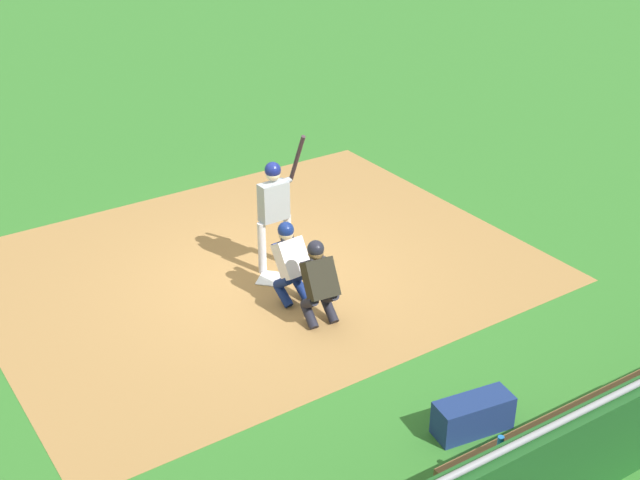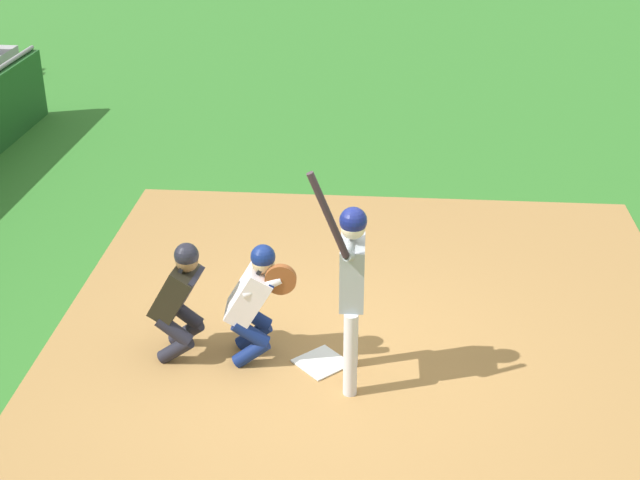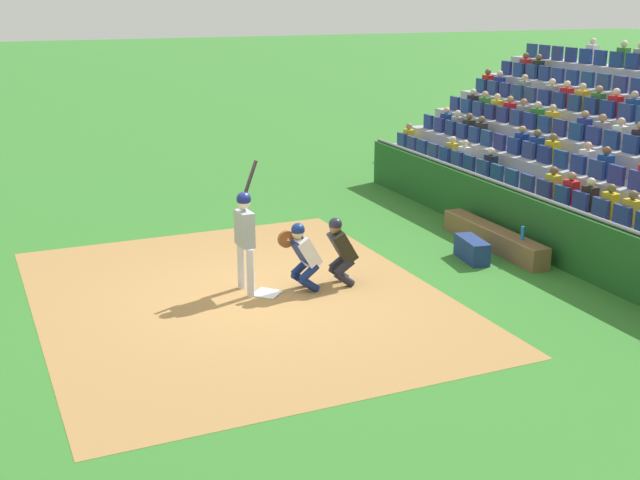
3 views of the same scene
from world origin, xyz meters
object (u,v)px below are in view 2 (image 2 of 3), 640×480
object	(u,v)px
home_plate_umpire	(180,294)
catcher_crouching	(255,296)
home_plate_marker	(321,362)
batter_at_plate	(351,277)

from	to	relation	value
home_plate_umpire	catcher_crouching	bearing A→B (deg)	92.03
home_plate_marker	catcher_crouching	world-z (taller)	catcher_crouching
home_plate_marker	batter_at_plate	distance (m)	1.17
catcher_crouching	home_plate_umpire	world-z (taller)	home_plate_umpire
batter_at_plate	home_plate_umpire	bearing A→B (deg)	-98.85
catcher_crouching	home_plate_umpire	bearing A→B (deg)	-87.97
home_plate_marker	home_plate_umpire	size ratio (longest dim) A/B	0.35
batter_at_plate	catcher_crouching	xyz separation A→B (m)	(-0.29, -0.94, -0.42)
batter_at_plate	catcher_crouching	size ratio (longest dim) A/B	1.80
catcher_crouching	home_plate_umpire	size ratio (longest dim) A/B	1.00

